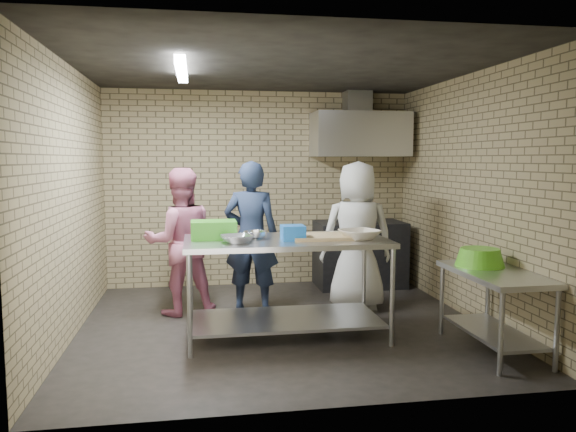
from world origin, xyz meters
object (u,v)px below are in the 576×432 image
object	(u,v)px
side_counter	(494,311)
bottle_red	(359,140)
green_crate	(214,230)
green_basin	(480,257)
woman_pink	(180,242)
prep_table	(286,288)
bottle_green	(387,141)
blue_tub	(293,233)
man_navy	(251,237)
stove	(359,254)
woman_white	(357,236)

from	to	relation	value
side_counter	bottle_red	xyz separation A→B (m)	(-0.40, 2.99, 1.65)
green_crate	green_basin	xyz separation A→B (m)	(2.49, -0.59, -0.24)
woman_pink	green_crate	bearing A→B (deg)	101.27
green_basin	prep_table	bearing A→B (deg)	165.35
green_basin	bottle_green	size ratio (longest dim) A/B	3.07
green_crate	blue_tub	distance (m)	0.78
prep_table	green_crate	xyz separation A→B (m)	(-0.70, 0.12, 0.58)
bottle_red	bottle_green	world-z (taller)	bottle_red
green_crate	woman_pink	bearing A→B (deg)	111.44
side_counter	man_navy	world-z (taller)	man_navy
stove	bottle_green	bearing A→B (deg)	28.07
woman_white	blue_tub	bearing A→B (deg)	52.19
green_basin	woman_pink	xyz separation A→B (m)	(-2.85, 1.49, -0.00)
stove	woman_white	bearing A→B (deg)	-108.43
prep_table	woman_white	xyz separation A→B (m)	(0.99, 0.90, 0.38)
green_crate	bottle_red	distance (m)	3.16
man_navy	prep_table	bearing A→B (deg)	118.43
green_crate	side_counter	bearing A→B (deg)	-18.45
side_counter	green_crate	xyz separation A→B (m)	(-2.51, 0.84, 0.70)
green_basin	bottle_green	distance (m)	2.98
green_basin	woman_pink	world-z (taller)	woman_pink
green_crate	woman_pink	xyz separation A→B (m)	(-0.35, 0.90, -0.24)
green_basin	bottle_red	distance (m)	3.01
stove	green_basin	xyz separation A→B (m)	(0.43, -2.50, 0.38)
blue_tub	green_crate	bearing A→B (deg)	163.65
bottle_red	woman_pink	size ratio (longest dim) A/B	0.11
prep_table	green_crate	bearing A→B (deg)	170.27
prep_table	blue_tub	bearing A→B (deg)	-63.43
blue_tub	woman_white	distance (m)	1.38
prep_table	man_navy	bearing A→B (deg)	103.53
side_counter	bottle_green	bearing A→B (deg)	90.00
man_navy	woman_pink	bearing A→B (deg)	14.56
blue_tub	green_basin	xyz separation A→B (m)	(1.74, -0.37, -0.22)
side_counter	bottle_green	xyz separation A→B (m)	(0.00, 2.99, 1.64)
stove	green_crate	world-z (taller)	green_crate
stove	blue_tub	size ratio (longest dim) A/B	5.47
green_basin	woman_pink	size ratio (longest dim) A/B	0.28
stove	woman_white	world-z (taller)	woman_white
stove	man_navy	world-z (taller)	man_navy
prep_table	green_basin	xyz separation A→B (m)	(1.79, -0.47, 0.34)
side_counter	bottle_red	bearing A→B (deg)	97.62
side_counter	green_crate	distance (m)	2.74
man_navy	woman_pink	size ratio (longest dim) A/B	1.05
bottle_red	woman_white	world-z (taller)	bottle_red
green_crate	blue_tub	size ratio (longest dim) A/B	2.00
bottle_red	man_navy	distance (m)	2.38
green_crate	bottle_green	xyz separation A→B (m)	(2.51, 2.15, 0.94)
man_navy	green_crate	bearing A→B (deg)	77.93
bottle_red	woman_white	distance (m)	1.85
bottle_green	woman_pink	distance (m)	3.34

